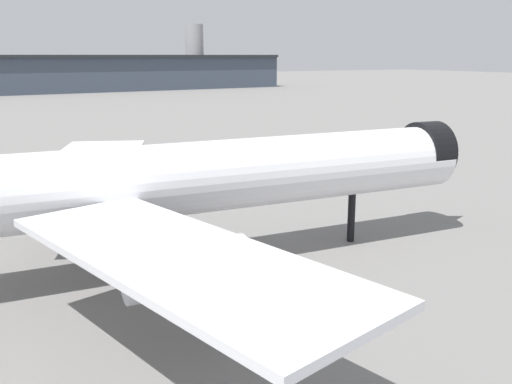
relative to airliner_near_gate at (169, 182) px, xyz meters
name	(u,v)px	position (x,y,z in m)	size (l,w,h in m)	color
ground	(204,271)	(2.07, -1.35, -6.90)	(900.00, 900.00, 0.00)	slate
airliner_near_gate	(169,182)	(0.00, 0.00, 0.00)	(56.31, 51.25, 15.67)	white
terminal_building	(113,72)	(55.07, 222.26, 1.46)	(167.16, 32.73, 30.63)	#3D4756
baggage_tug_wing	(217,170)	(17.12, 28.49, -5.93)	(3.42, 2.35, 1.85)	black
traffic_cone_near_nose	(316,179)	(27.01, 19.57, -6.54)	(0.58, 0.58, 0.72)	#F2600C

